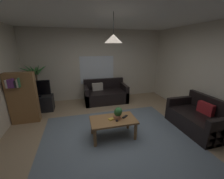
# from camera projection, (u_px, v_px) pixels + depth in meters

# --- Properties ---
(floor) EXTENTS (5.19, 5.27, 0.02)m
(floor) POSITION_uv_depth(u_px,v_px,m) (115.00, 135.00, 3.37)
(floor) COLOR #9E8466
(floor) RESTS_ON ground
(rug) EXTENTS (3.37, 2.90, 0.01)m
(rug) POSITION_uv_depth(u_px,v_px,m) (118.00, 140.00, 3.18)
(rug) COLOR slate
(rug) RESTS_ON ground
(wall_back) EXTENTS (5.31, 0.06, 2.64)m
(wall_back) POSITION_uv_depth(u_px,v_px,m) (97.00, 65.00, 5.44)
(wall_back) COLOR beige
(wall_back) RESTS_ON ground
(wall_right) EXTENTS (0.06, 5.27, 2.64)m
(wall_right) POSITION_uv_depth(u_px,v_px,m) (214.00, 75.00, 3.61)
(wall_right) COLOR beige
(wall_right) RESTS_ON ground
(ceiling) EXTENTS (5.19, 5.27, 0.02)m
(ceiling) POSITION_uv_depth(u_px,v_px,m) (116.00, 11.00, 2.58)
(ceiling) COLOR white
(window_pane) EXTENTS (1.31, 0.01, 1.05)m
(window_pane) POSITION_uv_depth(u_px,v_px,m) (97.00, 70.00, 5.46)
(window_pane) COLOR white
(couch_under_window) EXTENTS (1.56, 0.86, 0.82)m
(couch_under_window) POSITION_uv_depth(u_px,v_px,m) (105.00, 95.00, 5.32)
(couch_under_window) COLOR black
(couch_under_window) RESTS_ON ground
(couch_right_side) EXTENTS (0.86, 1.39, 0.82)m
(couch_right_side) POSITION_uv_depth(u_px,v_px,m) (198.00, 119.00, 3.54)
(couch_right_side) COLOR black
(couch_right_side) RESTS_ON ground
(coffee_table) EXTENTS (1.03, 0.59, 0.45)m
(coffee_table) POSITION_uv_depth(u_px,v_px,m) (113.00, 122.00, 3.21)
(coffee_table) COLOR olive
(coffee_table) RESTS_ON ground
(book_on_table_0) EXTENTS (0.13, 0.12, 0.02)m
(book_on_table_0) POSITION_uv_depth(u_px,v_px,m) (111.00, 119.00, 3.17)
(book_on_table_0) COLOR gold
(book_on_table_0) RESTS_ON coffee_table
(remote_on_table_0) EXTENTS (0.16, 0.14, 0.02)m
(remote_on_table_0) POSITION_uv_depth(u_px,v_px,m) (125.00, 117.00, 3.28)
(remote_on_table_0) COLOR black
(remote_on_table_0) RESTS_ON coffee_table
(remote_on_table_1) EXTENTS (0.06, 0.16, 0.02)m
(remote_on_table_1) POSITION_uv_depth(u_px,v_px,m) (117.00, 119.00, 3.15)
(remote_on_table_1) COLOR black
(remote_on_table_1) RESTS_ON coffee_table
(potted_plant_on_table) EXTENTS (0.20, 0.22, 0.28)m
(potted_plant_on_table) POSITION_uv_depth(u_px,v_px,m) (118.00, 113.00, 3.18)
(potted_plant_on_table) COLOR #B77051
(potted_plant_on_table) RESTS_ON coffee_table
(tv_stand) EXTENTS (0.90, 0.44, 0.50)m
(tv_stand) POSITION_uv_depth(u_px,v_px,m) (39.00, 104.00, 4.54)
(tv_stand) COLOR black
(tv_stand) RESTS_ON ground
(tv) EXTENTS (0.84, 0.16, 0.52)m
(tv) POSITION_uv_depth(u_px,v_px,m) (36.00, 89.00, 4.37)
(tv) COLOR black
(tv) RESTS_ON tv_stand
(potted_palm_corner) EXTENTS (0.88, 0.89, 1.53)m
(potted_palm_corner) POSITION_uv_depth(u_px,v_px,m) (38.00, 85.00, 4.82)
(potted_palm_corner) COLOR #B77051
(potted_palm_corner) RESTS_ON ground
(bookshelf_corner) EXTENTS (0.70, 0.31, 1.40)m
(bookshelf_corner) POSITION_uv_depth(u_px,v_px,m) (23.00, 98.00, 3.74)
(bookshelf_corner) COLOR olive
(bookshelf_corner) RESTS_ON ground
(pendant_lamp) EXTENTS (0.36, 0.36, 0.55)m
(pendant_lamp) POSITION_uv_depth(u_px,v_px,m) (113.00, 39.00, 2.67)
(pendant_lamp) COLOR black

